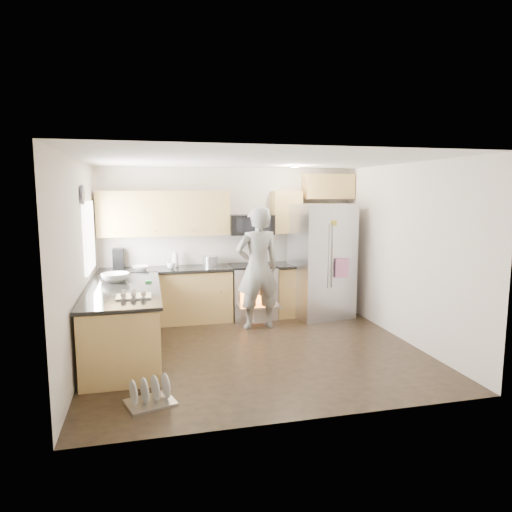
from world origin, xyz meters
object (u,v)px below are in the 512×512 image
object	(u,v)px
refrigerator	(322,261)
dish_rack	(150,397)
stove_range	(253,279)
person	(258,268)

from	to	relation	value
refrigerator	dish_rack	xyz separation A→B (m)	(-2.97, -2.75, -0.91)
stove_range	refrigerator	distance (m)	1.25
stove_range	dish_rack	xyz separation A→B (m)	(-1.79, -3.00, -0.60)
stove_range	dish_rack	distance (m)	3.54
refrigerator	person	size ratio (longest dim) A/B	1.01
person	dish_rack	xyz separation A→B (m)	(-1.73, -2.36, -0.90)
refrigerator	dish_rack	distance (m)	4.15
stove_range	person	xyz separation A→B (m)	(-0.06, -0.64, 0.30)
person	stove_range	bearing A→B (deg)	-101.60
person	dish_rack	world-z (taller)	person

